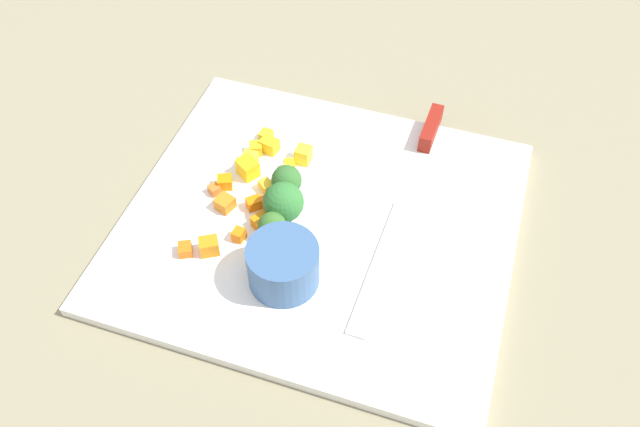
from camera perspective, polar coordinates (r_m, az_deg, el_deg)
ground_plane at (r=0.69m, az=0.00°, el=-1.15°), size 4.00×4.00×0.00m
cutting_board at (r=0.69m, az=0.00°, el=-0.84°), size 0.41×0.37×0.01m
prep_bowl at (r=0.62m, az=-3.28°, el=-4.59°), size 0.07×0.07×0.05m
chef_knife at (r=0.73m, az=8.53°, el=3.95°), size 0.03×0.32×0.02m
carrot_dice_0 at (r=0.66m, az=-9.81°, el=-2.88°), size 0.02×0.02×0.02m
carrot_dice_1 at (r=0.71m, az=-9.33°, el=2.13°), size 0.02×0.02×0.01m
carrot_dice_2 at (r=0.67m, az=-11.87°, el=-3.13°), size 0.02×0.02×0.01m
carrot_dice_3 at (r=0.67m, az=-7.22°, el=-1.88°), size 0.01×0.01×0.01m
carrot_dice_4 at (r=0.70m, az=-5.11°, el=1.35°), size 0.01×0.01×0.01m
carrot_dice_5 at (r=0.69m, az=-5.91°, el=0.90°), size 0.02×0.02×0.01m
carrot_dice_6 at (r=0.72m, az=-8.43°, el=2.76°), size 0.02×0.02×0.01m
carrot_dice_7 at (r=0.68m, az=-5.18°, el=-0.76°), size 0.02×0.02×0.01m
carrot_dice_8 at (r=0.70m, az=-8.43°, el=0.91°), size 0.02×0.02×0.01m
pepper_dice_0 at (r=0.71m, az=-4.78°, el=2.43°), size 0.02×0.02×0.01m
pepper_dice_1 at (r=0.75m, az=-4.51°, el=6.06°), size 0.02×0.02×0.02m
pepper_dice_2 at (r=0.72m, az=-6.42°, el=4.03°), size 0.03×0.03×0.02m
pepper_dice_3 at (r=0.73m, az=-2.71°, el=4.23°), size 0.02×0.02×0.01m
pepper_dice_4 at (r=0.73m, az=-1.48°, el=5.24°), size 0.02×0.02×0.02m
pepper_dice_5 at (r=0.75m, az=-5.71°, el=5.77°), size 0.02×0.02×0.01m
pepper_dice_6 at (r=0.74m, az=-6.26°, el=4.81°), size 0.02×0.02×0.01m
pepper_dice_7 at (r=0.76m, az=-4.80°, el=6.91°), size 0.01×0.02×0.01m
broccoli_floret_0 at (r=0.67m, az=-3.26°, el=0.99°), size 0.04×0.04×0.04m
broccoli_floret_1 at (r=0.70m, az=-2.99°, el=2.94°), size 0.03×0.03×0.04m
broccoli_floret_2 at (r=0.66m, az=-4.26°, el=-1.12°), size 0.03×0.03×0.03m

